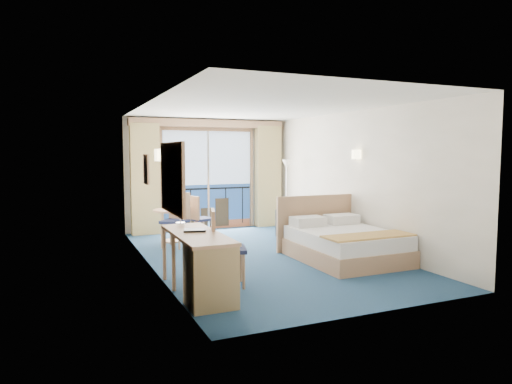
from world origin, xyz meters
name	(u,v)px	position (x,y,z in m)	size (l,w,h in m)	color
floor	(262,256)	(0.00, 0.00, 0.00)	(6.50, 6.50, 0.00)	navy
room_walls	(262,159)	(0.00, 0.00, 1.78)	(4.04, 6.54, 2.72)	beige
balcony_door	(208,183)	(-0.01, 3.22, 1.14)	(2.36, 0.03, 2.52)	navy
curtain_left	(145,179)	(-1.55, 3.07, 1.28)	(0.65, 0.22, 2.55)	tan
curtain_right	(268,176)	(1.55, 3.07, 1.28)	(0.65, 0.22, 2.55)	tan
pelmet	(209,124)	(0.00, 3.10, 2.58)	(3.80, 0.25, 0.18)	#A47F59
mirror	(172,178)	(-1.97, -1.50, 1.55)	(0.05, 1.25, 0.95)	#A47F59
wall_print	(146,169)	(-1.97, 0.45, 1.60)	(0.04, 0.42, 0.52)	#A47F59
sconce_left	(160,155)	(-1.94, -0.60, 1.85)	(0.18, 0.18, 0.18)	#FFEDB2
sconce_right	(356,154)	(1.94, -0.15, 1.85)	(0.18, 0.18, 0.18)	#FFEDB2
bed	(343,243)	(1.21, -0.83, 0.30)	(1.69, 2.01, 1.06)	#A47F59
nightstand	(326,228)	(1.75, 0.58, 0.31)	(0.47, 0.44, 0.61)	#997F51
phone	(327,211)	(1.78, 0.62, 0.65)	(0.19, 0.15, 0.08)	silver
armchair	(296,223)	(1.39, 1.27, 0.35)	(0.74, 0.76, 0.69)	#464C55
floor_lamp	(287,177)	(1.61, 2.15, 1.30)	(0.24, 0.24, 1.72)	silver
desk	(207,268)	(-1.69, -2.13, 0.45)	(0.60, 1.74, 0.82)	#A47F59
desk_chair	(222,243)	(-1.28, -1.50, 0.62)	(0.59, 0.58, 1.09)	#1D2343
folder	(195,230)	(-1.68, -1.52, 0.83)	(0.30, 0.22, 0.03)	black
desk_lamp	(180,200)	(-1.74, -0.96, 1.19)	(0.13, 0.13, 0.50)	silver
round_table	(172,217)	(-1.20, 1.98, 0.52)	(0.77, 0.77, 0.69)	#A47F59
table_chair_a	(198,216)	(-0.67, 1.81, 0.55)	(0.53, 0.53, 0.97)	#1D2343
table_chair_b	(177,216)	(-1.21, 1.46, 0.61)	(0.66, 0.66, 1.08)	#1D2343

